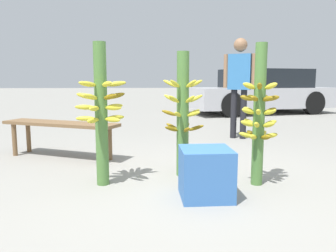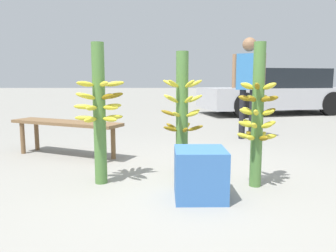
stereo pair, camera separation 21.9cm
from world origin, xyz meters
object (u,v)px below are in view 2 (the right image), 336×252
banana_stalk_right (257,114)px  produce_crate (200,174)px  parked_car (276,92)px  vendor_person (248,78)px  banana_stalk_center (182,113)px  banana_stalk_left (99,111)px  market_bench (66,127)px

banana_stalk_right → produce_crate: (-0.56, -0.31, -0.47)m
parked_car → produce_crate: 7.69m
vendor_person → banana_stalk_center: bearing=-91.5°
vendor_person → produce_crate: (-1.11, -2.82, -0.82)m
produce_crate → banana_stalk_left: bearing=155.3°
vendor_person → market_bench: (-2.71, -1.24, -0.64)m
banana_stalk_right → market_bench: size_ratio=0.85×
parked_car → produce_crate: bearing=144.5°
banana_stalk_right → parked_car: banana_stalk_right is taller
banana_stalk_center → banana_stalk_right: (0.68, -0.36, 0.02)m
banana_stalk_right → market_bench: 2.52m
parked_car → banana_stalk_right: bearing=147.6°
banana_stalk_right → produce_crate: banana_stalk_right is taller
banana_stalk_left → produce_crate: bearing=-24.7°
banana_stalk_right → parked_car: bearing=69.9°
banana_stalk_right → market_bench: banana_stalk_right is taller
banana_stalk_center → banana_stalk_right: banana_stalk_right is taller
banana_stalk_center → vendor_person: vendor_person is taller
banana_stalk_center → parked_car: size_ratio=0.28×
market_bench → banana_stalk_left: bearing=-34.7°
banana_stalk_center → banana_stalk_left: bearing=-162.6°
banana_stalk_right → produce_crate: bearing=-150.7°
vendor_person → parked_car: bearing=93.9°
banana_stalk_center → banana_stalk_right: size_ratio=0.96×
banana_stalk_center → market_bench: banana_stalk_center is taller
banana_stalk_center → parked_car: bearing=63.8°
banana_stalk_left → vendor_person: 3.16m
banana_stalk_right → parked_car: size_ratio=0.29×
produce_crate → parked_car: bearing=66.8°
vendor_person → market_bench: size_ratio=1.07×
market_bench → vendor_person: bearing=49.6°
banana_stalk_right → produce_crate: 0.80m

